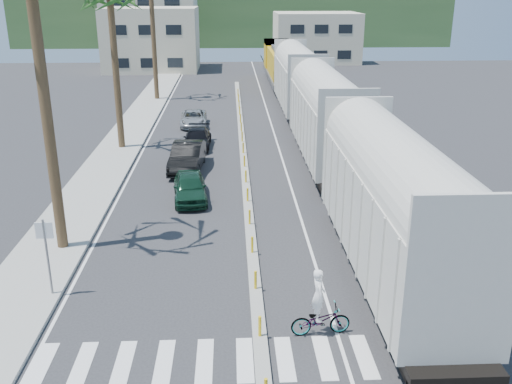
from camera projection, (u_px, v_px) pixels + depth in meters
ground at (258, 322)px, 18.93m from camera, size 140.00×140.00×0.00m
sidewalk at (127, 137)px, 42.03m from camera, size 3.00×90.00×0.15m
rails at (303, 126)px, 45.45m from camera, size 1.56×100.00×0.06m
median at (243, 154)px, 37.66m from camera, size 0.45×60.00×0.85m
crosswalk at (262, 359)px, 17.05m from camera, size 14.00×2.20×0.01m
lane_markings at (213, 137)px, 42.33m from camera, size 9.42×90.00×0.01m
freight_train at (313, 101)px, 40.06m from camera, size 3.00×60.94×5.85m
street_sign at (46, 247)px, 19.83m from camera, size 0.60×0.08×3.00m
buildings at (191, 31)px, 84.51m from camera, size 38.00×27.00×10.00m
hillside at (233, 11)px, 110.87m from camera, size 80.00×20.00×12.00m
car_lead at (190, 187)px, 29.58m from camera, size 2.46×4.47×1.42m
car_second at (187, 157)px, 34.45m from camera, size 2.49×5.28×1.65m
car_third at (197, 139)px, 39.28m from camera, size 2.07×4.53×1.28m
car_rear at (194, 118)px, 45.45m from camera, size 2.32×4.57×1.23m
cyclist at (320, 314)px, 18.06m from camera, size 1.03×2.04×2.30m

